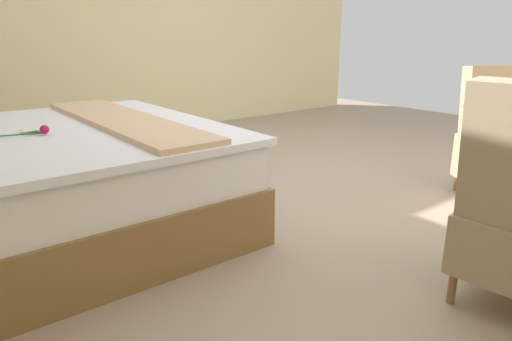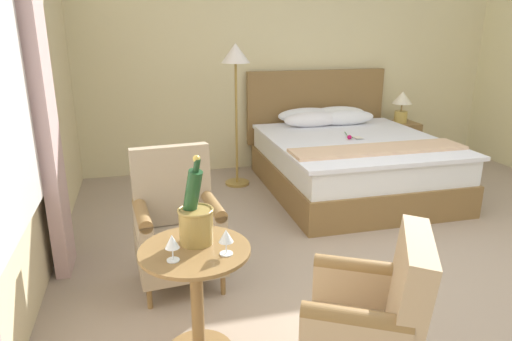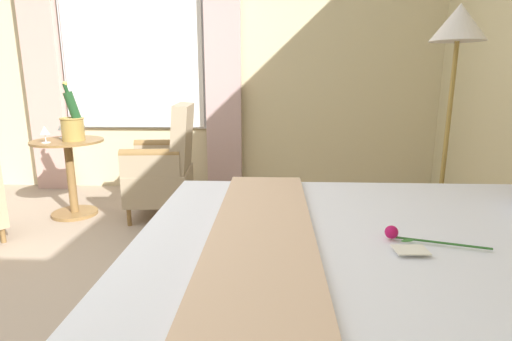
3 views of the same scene
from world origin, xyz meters
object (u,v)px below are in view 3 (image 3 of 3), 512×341
champagne_bucket (73,124)px  wine_glass_near_edge (45,131)px  armchair_by_window (165,168)px  bed (448,320)px  wine_glass_near_bucket (61,127)px  floor_lamp_brass (456,54)px  side_table_round (71,172)px

champagne_bucket → wine_glass_near_edge: bearing=-52.7°
champagne_bucket → armchair_by_window: bearing=93.7°
bed → wine_glass_near_edge: (-1.86, -2.49, 0.41)m
wine_glass_near_bucket → wine_glass_near_edge: wine_glass_near_bucket is taller
floor_lamp_brass → wine_glass_near_bucket: (-0.94, -2.92, -0.55)m
champagne_bucket → side_table_round: bearing=-103.4°
wine_glass_near_bucket → wine_glass_near_edge: 0.27m
side_table_round → wine_glass_near_bucket: wine_glass_near_bucket is taller
floor_lamp_brass → side_table_round: 3.08m
champagne_bucket → bed: bearing=49.3°
side_table_round → floor_lamp_brass: bearing=73.8°
floor_lamp_brass → wine_glass_near_edge: bearing=-102.9°
floor_lamp_brass → wine_glass_near_edge: floor_lamp_brass is taller
wine_glass_near_bucket → wine_glass_near_edge: size_ratio=1.03×
floor_lamp_brass → wine_glass_near_edge: 3.05m
side_table_round → wine_glass_near_edge: (0.15, -0.10, 0.38)m
bed → champagne_bucket: bed is taller
wine_glass_near_edge → side_table_round: bearing=146.5°
bed → floor_lamp_brass: bearing=159.9°
wine_glass_near_bucket → side_table_round: bearing=40.3°
wine_glass_near_edge → armchair_by_window: bearing=101.0°
wine_glass_near_bucket → bed: bearing=49.5°
floor_lamp_brass → bed: bearing=-20.1°
bed → wine_glass_near_edge: bed is taller
side_table_round → champagne_bucket: size_ratio=1.37×
champagne_bucket → wine_glass_near_bucket: champagne_bucket is taller
champagne_bucket → wine_glass_near_edge: champagne_bucket is taller
side_table_round → wine_glass_near_bucket: bearing=-139.7°
bed → wine_glass_near_bucket: bearing=-130.5°
floor_lamp_brass → wine_glass_near_bucket: bearing=-107.8°
floor_lamp_brass → side_table_round: bearing=-106.2°
champagne_bucket → wine_glass_near_edge: 0.22m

